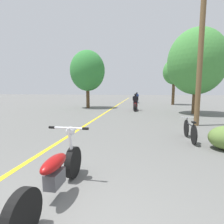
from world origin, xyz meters
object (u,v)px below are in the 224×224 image
utility_pole (201,45)px  motorcycle_rider_far (137,99)px  motorcycle_foreground (56,174)px  motorcycle_rider_lead (135,104)px  roadside_tree_left (87,71)px  roadside_tree_right_far (174,72)px  roadside_tree_right_near (197,62)px  bicycle_parked (190,130)px

utility_pole → motorcycle_rider_far: (-3.25, 14.56, -3.25)m
utility_pole → motorcycle_foreground: utility_pole is taller
motorcycle_rider_lead → roadside_tree_left: bearing=162.7°
roadside_tree_left → motorcycle_rider_lead: size_ratio=2.65×
roadside_tree_right_far → motorcycle_rider_far: (-4.23, 2.27, -3.20)m
roadside_tree_right_near → roadside_tree_right_far: bearing=90.9°
utility_pole → roadside_tree_left: bearing=136.8°
utility_pole → motorcycle_rider_far: size_ratio=3.64×
utility_pole → bicycle_parked: size_ratio=4.64×
motorcycle_foreground → motorcycle_rider_lead: 12.33m
roadside_tree_right_far → motorcycle_rider_lead: 8.31m
roadside_tree_right_far → bicycle_parked: size_ratio=3.27×
roadside_tree_right_near → roadside_tree_right_far: 7.91m
motorcycle_rider_far → roadside_tree_right_far: bearing=-28.3°
roadside_tree_right_near → bicycle_parked: size_ratio=3.73×
roadside_tree_right_far → motorcycle_foreground: bearing=-104.7°
utility_pole → roadside_tree_left: 10.58m
roadside_tree_left → motorcycle_rider_lead: bearing=-17.3°
utility_pole → roadside_tree_right_near: (1.10, 4.37, -0.13)m
roadside_tree_right_near → motorcycle_foreground: (-5.06, -10.87, -3.25)m
motorcycle_rider_lead → roadside_tree_right_far: bearing=57.5°
roadside_tree_right_far → motorcycle_rider_lead: roadside_tree_right_far is taller
motorcycle_rider_far → bicycle_parked: (2.26, -17.26, -0.19)m
motorcycle_rider_lead → motorcycle_rider_far: bearing=90.7°
motorcycle_foreground → bicycle_parked: (2.96, 3.79, -0.07)m
utility_pole → motorcycle_rider_lead: utility_pole is taller
roadside_tree_right_far → motorcycle_foreground: roadside_tree_right_far is taller
roadside_tree_right_far → bicycle_parked: bearing=-97.5°
roadside_tree_right_near → roadside_tree_left: (-8.81, 2.86, -0.17)m
utility_pole → roadside_tree_right_far: (0.98, 12.28, -0.05)m
roadside_tree_right_far → motorcycle_rider_far: bearing=151.7°
roadside_tree_right_near → roadside_tree_left: 9.26m
roadside_tree_left → motorcycle_foreground: bearing=-74.7°
roadside_tree_left → roadside_tree_right_near: bearing=-18.0°
roadside_tree_right_far → motorcycle_rider_far: roadside_tree_right_far is taller
roadside_tree_right_far → roadside_tree_left: bearing=-149.8°
utility_pole → motorcycle_foreground: size_ratio=3.50×
roadside_tree_right_near → roadside_tree_right_far: roadside_tree_right_near is taller
roadside_tree_left → motorcycle_rider_far: roadside_tree_left is taller
motorcycle_rider_lead → bicycle_parked: 8.78m
roadside_tree_left → motorcycle_rider_far: bearing=58.7°
roadside_tree_left → motorcycle_rider_far: (4.46, 7.32, -2.96)m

